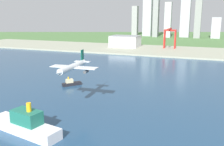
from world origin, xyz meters
name	(u,v)px	position (x,y,z in m)	size (l,w,h in m)	color
ground_plane	(125,72)	(0.00, 300.00, 0.00)	(2400.00, 2400.00, 0.00)	#4E7840
water_bay	(105,85)	(0.00, 240.00, 0.07)	(840.00, 360.00, 0.15)	navy
industrial_pier	(158,50)	(0.00, 490.00, 1.25)	(840.00, 140.00, 2.50)	#A2A58D
airplane_landing	(72,67)	(2.35, 178.61, 29.35)	(33.88, 40.43, 13.56)	silver
ferry_boat	(25,124)	(-3.03, 134.96, 5.05)	(47.87, 19.10, 18.20)	white
tugboat_small	(71,83)	(-28.93, 228.43, 2.44)	(15.11, 16.52, 8.48)	black
port_crane_red	(170,34)	(16.70, 514.79, 30.00)	(22.26, 46.65, 38.18)	red
warehouse_main	(125,41)	(-70.53, 512.31, 13.53)	(56.56, 41.75, 22.00)	white
distant_skyline	(170,15)	(-30.05, 818.47, 64.90)	(269.48, 67.95, 155.62)	#969797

